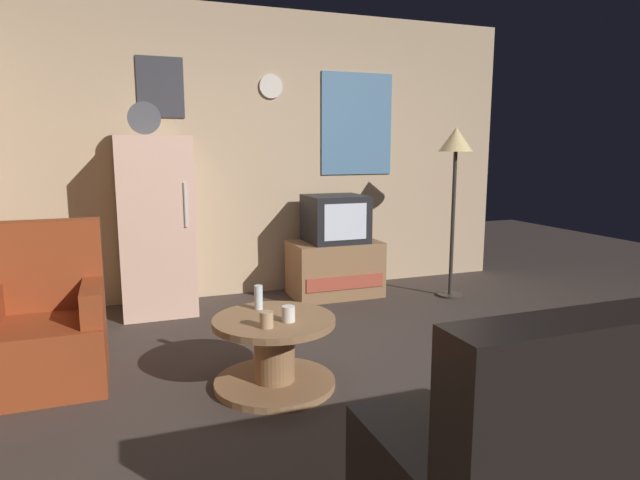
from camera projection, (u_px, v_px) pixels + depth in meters
The scene contains 12 objects.
ground_plane at pixel (369, 390), 3.21m from camera, with size 12.00×12.00×0.00m, color #3D332D.
wall_with_art at pixel (261, 154), 5.25m from camera, with size 5.20×0.12×2.68m.
fridge at pixel (155, 225), 4.64m from camera, with size 0.60×0.62×1.77m.
tv_stand at pixel (335, 269), 5.24m from camera, with size 0.84×0.53×0.52m.
crt_tv at pixel (335, 219), 5.16m from camera, with size 0.54×0.51×0.44m.
standing_lamp at pixel (456, 153), 5.03m from camera, with size 0.32×0.32×1.59m.
coffee_table at pixel (274, 352), 3.23m from camera, with size 0.72×0.72×0.42m.
wine_glass at pixel (259, 297), 3.35m from camera, with size 0.05×0.05×0.15m, color silver.
mug_ceramic_white at pixel (288, 314), 3.12m from camera, with size 0.08×0.08×0.09m, color silver.
mug_ceramic_tan at pixel (266, 320), 3.01m from camera, with size 0.08×0.08×0.09m, color tan.
armchair at pixel (45, 327), 3.28m from camera, with size 0.68×0.68×0.96m.
couch at pixel (607, 445), 2.03m from camera, with size 1.70×0.80×0.92m.
Camera 1 is at (-1.33, -2.73, 1.40)m, focal length 30.73 mm.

